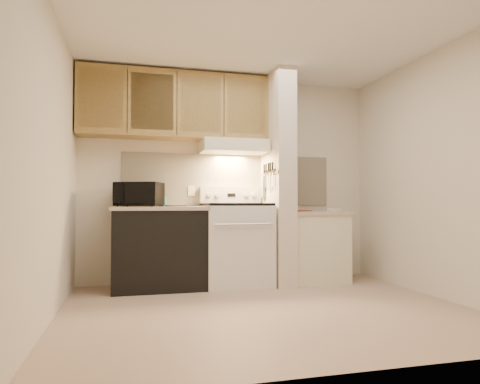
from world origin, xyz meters
name	(u,v)px	position (x,y,z in m)	size (l,w,h in m)	color
floor	(267,309)	(0.00, 0.00, 0.00)	(3.60, 3.60, 0.00)	tan
ceiling	(266,33)	(0.00, 0.00, 2.50)	(3.60, 3.60, 0.00)	white
wall_back	(230,179)	(0.00, 1.50, 1.25)	(3.60, 0.02, 2.50)	beige
wall_left	(52,165)	(-1.80, 0.00, 1.25)	(0.02, 3.00, 2.50)	beige
wall_right	(437,173)	(1.80, 0.00, 1.25)	(0.02, 3.00, 2.50)	beige
backsplash	(230,180)	(0.00, 1.49, 1.24)	(2.60, 0.02, 0.63)	#FFEFCC
range_body	(236,245)	(0.00, 1.16, 0.46)	(0.76, 0.65, 0.92)	silver
oven_window	(243,244)	(0.00, 0.84, 0.50)	(0.50, 0.01, 0.30)	black
oven_handle	(244,224)	(0.00, 0.80, 0.72)	(0.02, 0.02, 0.65)	silver
cooktop	(236,204)	(0.00, 1.16, 0.94)	(0.74, 0.64, 0.03)	black
range_backguard	(231,195)	(0.00, 1.44, 1.05)	(0.76, 0.08, 0.20)	silver
range_display	(231,195)	(0.00, 1.40, 1.05)	(0.10, 0.01, 0.04)	black
range_knob_left_outer	(209,195)	(-0.28, 1.40, 1.05)	(0.05, 0.05, 0.02)	silver
range_knob_left_inner	(217,195)	(-0.18, 1.40, 1.05)	(0.05, 0.05, 0.02)	silver
range_knob_right_inner	(246,195)	(0.18, 1.40, 1.05)	(0.05, 0.05, 0.02)	silver
range_knob_right_outer	(254,195)	(0.28, 1.40, 1.05)	(0.05, 0.05, 0.02)	silver
dishwasher_front	(159,249)	(-0.88, 1.17, 0.43)	(1.00, 0.63, 0.87)	black
left_countertop	(159,208)	(-0.88, 1.17, 0.89)	(1.04, 0.67, 0.04)	#B9A493
spoon_rest	(176,206)	(-0.68, 1.30, 0.92)	(0.24, 0.08, 0.02)	black
teal_jar	(163,202)	(-0.83, 1.39, 0.96)	(0.09, 0.09, 0.11)	#285C54
outlet	(191,191)	(-0.48, 1.48, 1.10)	(0.08, 0.01, 0.12)	beige
microwave	(139,194)	(-1.10, 1.26, 1.05)	(0.49, 0.33, 0.27)	black
partition_pillar	(278,178)	(0.51, 1.15, 1.25)	(0.22, 0.70, 2.50)	beige
pillar_trim	(269,174)	(0.39, 1.15, 1.30)	(0.01, 0.70, 0.04)	olive
knife_strip	(269,172)	(0.39, 1.10, 1.32)	(0.02, 0.42, 0.04)	black
knife_blade_a	(273,179)	(0.38, 0.95, 1.22)	(0.01, 0.04, 0.16)	silver
knife_handle_a	(273,166)	(0.38, 0.95, 1.37)	(0.02, 0.02, 0.10)	black
knife_blade_b	(270,181)	(0.38, 1.03, 1.21)	(0.01, 0.04, 0.18)	silver
knife_handle_b	(270,167)	(0.38, 1.03, 1.37)	(0.02, 0.02, 0.10)	black
knife_blade_c	(269,182)	(0.38, 1.10, 1.20)	(0.01, 0.04, 0.20)	silver
knife_handle_c	(268,167)	(0.38, 1.10, 1.37)	(0.02, 0.02, 0.10)	black
knife_blade_d	(266,180)	(0.38, 1.18, 1.22)	(0.01, 0.04, 0.16)	silver
knife_handle_d	(266,168)	(0.38, 1.19, 1.37)	(0.02, 0.02, 0.10)	black
knife_blade_e	(264,182)	(0.38, 1.25, 1.21)	(0.01, 0.04, 0.18)	silver
knife_handle_e	(264,168)	(0.38, 1.27, 1.37)	(0.02, 0.02, 0.10)	black
oven_mitt	(263,187)	(0.38, 1.32, 1.15)	(0.03, 0.10, 0.25)	gray
right_cab_base	(314,248)	(0.97, 1.15, 0.40)	(0.70, 0.60, 0.81)	beige
right_countertop	(314,213)	(0.97, 1.15, 0.83)	(0.74, 0.64, 0.04)	#B9A493
red_folder	(297,211)	(0.79, 1.25, 0.85)	(0.22, 0.30, 0.01)	#A6170A
white_box	(334,210)	(1.19, 1.05, 0.87)	(0.15, 0.10, 0.04)	white
range_hood	(234,147)	(0.00, 1.28, 1.62)	(0.78, 0.44, 0.15)	beige
hood_lip	(238,148)	(0.00, 1.07, 1.58)	(0.78, 0.04, 0.06)	beige
upper_cabinets	(176,106)	(-0.69, 1.32, 2.08)	(2.18, 0.33, 0.77)	olive
cab_door_a	(101,99)	(-1.51, 1.17, 2.08)	(0.46, 0.01, 0.63)	olive
cab_gap_a	(127,100)	(-1.23, 1.16, 2.08)	(0.01, 0.01, 0.73)	black
cab_door_b	(152,101)	(-0.96, 1.17, 2.08)	(0.46, 0.01, 0.63)	olive
cab_gap_b	(177,103)	(-0.69, 1.16, 2.08)	(0.01, 0.01, 0.73)	black
cab_door_c	(201,104)	(-0.42, 1.17, 2.08)	(0.46, 0.01, 0.63)	olive
cab_gap_c	(224,106)	(-0.14, 1.16, 2.08)	(0.01, 0.01, 0.73)	black
cab_door_d	(247,107)	(0.13, 1.17, 2.08)	(0.46, 0.01, 0.63)	olive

